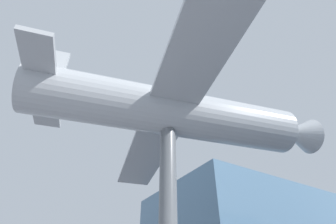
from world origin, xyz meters
name	(u,v)px	position (x,y,z in m)	size (l,w,h in m)	color
suspended_airplane	(176,113)	(0.08, 0.32, 7.50)	(15.35, 12.29, 2.86)	#B2B7BC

